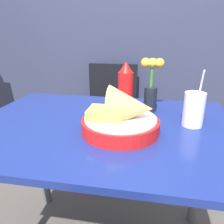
% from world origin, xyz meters
% --- Properties ---
extents(wall_window, '(7.00, 0.06, 2.60)m').
position_xyz_m(wall_window, '(0.00, 1.09, 1.30)').
color(wall_window, '#2D334C').
rests_on(wall_window, ground_plane).
extents(dining_table, '(1.10, 0.78, 0.78)m').
position_xyz_m(dining_table, '(0.00, 0.00, 0.66)').
color(dining_table, navy).
rests_on(dining_table, ground_plane).
extents(chair_far_window, '(0.40, 0.40, 0.89)m').
position_xyz_m(chair_far_window, '(-0.13, 0.86, 0.53)').
color(chair_far_window, black).
rests_on(chair_far_window, ground_plane).
extents(food_basket, '(0.29, 0.29, 0.18)m').
position_xyz_m(food_basket, '(0.09, -0.07, 0.84)').
color(food_basket, red).
rests_on(food_basket, dining_table).
extents(ketchup_bottle, '(0.07, 0.07, 0.23)m').
position_xyz_m(ketchup_bottle, '(0.07, 0.17, 0.89)').
color(ketchup_bottle, red).
rests_on(ketchup_bottle, dining_table).
extents(drink_cup, '(0.08, 0.08, 0.23)m').
position_xyz_m(drink_cup, '(0.36, 0.04, 0.84)').
color(drink_cup, silver).
rests_on(drink_cup, dining_table).
extents(flower_vase, '(0.10, 0.06, 0.25)m').
position_xyz_m(flower_vase, '(0.19, 0.20, 0.90)').
color(flower_vase, black).
rests_on(flower_vase, dining_table).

